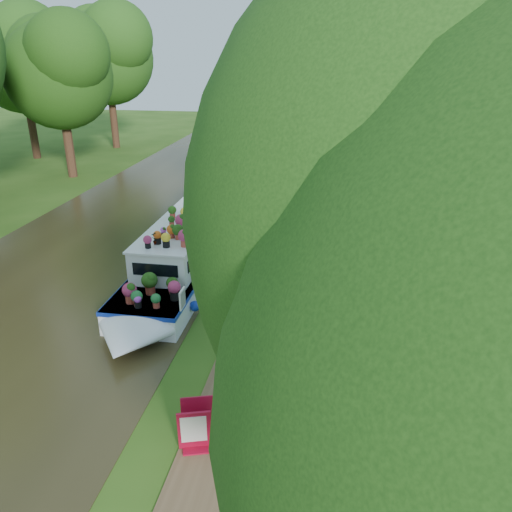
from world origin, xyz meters
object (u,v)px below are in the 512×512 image
at_px(second_boat, 258,173).
at_px(pedestrian_pink, 309,163).
at_px(plant_boat, 189,245).
at_px(sandwich_board, 196,428).

relative_size(second_boat, pedestrian_pink, 3.85).
xyz_separation_m(plant_boat, pedestrian_pink, (3.40, 14.48, 0.09)).
distance_m(plant_boat, second_boat, 12.88).
relative_size(sandwich_board, pedestrian_pink, 0.57).
height_order(sandwich_board, pedestrian_pink, pedestrian_pink).
height_order(plant_boat, sandwich_board, plant_boat).
bearing_deg(plant_boat, second_boat, 87.78).
bearing_deg(plant_boat, pedestrian_pink, 76.80).
relative_size(second_boat, sandwich_board, 6.77).
distance_m(plant_boat, pedestrian_pink, 14.88).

